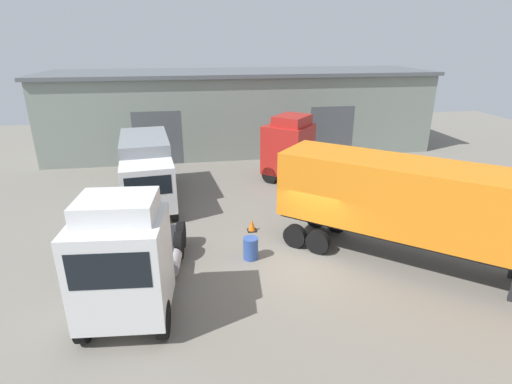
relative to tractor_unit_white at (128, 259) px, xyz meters
name	(u,v)px	position (x,y,z in m)	size (l,w,h in m)	color
ground_plane	(302,262)	(6.02, 2.03, -1.88)	(60.00, 60.00, 0.00)	slate
warehouse_building	(241,111)	(6.02, 19.42, 1.05)	(28.10, 7.28, 5.83)	gray
tractor_unit_white	(128,259)	(0.00, 0.00, 0.00)	(3.07, 6.62, 3.99)	silver
container_trailer_blue	(423,203)	(10.15, 1.20, 0.63)	(9.71, 8.80, 3.90)	orange
tractor_unit_red	(295,151)	(8.13, 11.24, -0.04)	(6.33, 5.88, 3.91)	red
box_truck_white	(147,167)	(-0.25, 9.51, -0.04)	(3.12, 6.90, 3.26)	silver
gravel_pile	(426,174)	(15.50, 9.26, -1.23)	(3.73, 3.73, 1.31)	#665B4C
oil_drum	(251,248)	(4.11, 2.61, -1.44)	(0.58, 0.58, 0.88)	#33519E
traffic_cone	(252,226)	(4.53, 4.97, -1.63)	(0.40, 0.40, 0.55)	black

